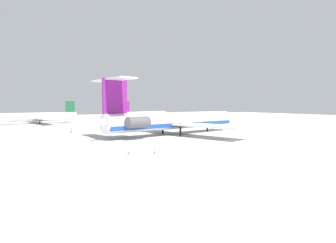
# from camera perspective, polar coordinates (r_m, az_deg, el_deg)

# --- Properties ---
(ground) EXTENTS (341.16, 341.16, 0.00)m
(ground) POSITION_cam_1_polar(r_m,az_deg,el_deg) (57.35, 5.26, -4.06)
(ground) COLOR #B7B5AD
(main_jetliner) EXTENTS (44.24, 39.52, 13.03)m
(main_jetliner) POSITION_cam_1_polar(r_m,az_deg,el_deg) (69.23, 0.70, 0.19)
(main_jetliner) COLOR white
(main_jetliner) RESTS_ON ground
(airliner_far_left) EXTENTS (30.20, 30.06, 9.05)m
(airliner_far_left) POSITION_cam_1_polar(r_m,az_deg,el_deg) (121.88, -25.12, 0.85)
(airliner_far_left) COLOR silver
(airliner_far_left) RESTS_ON ground
(airliner_mid_left) EXTENTS (28.47, 28.79, 9.07)m
(airliner_mid_left) POSITION_cam_1_polar(r_m,az_deg,el_deg) (130.24, -4.47, 1.31)
(airliner_mid_left) COLOR silver
(airliner_mid_left) RESTS_ON ground
(ground_crew_near_nose) EXTENTS (0.46, 0.29, 1.81)m
(ground_crew_near_nose) POSITION_cam_1_polar(r_m,az_deg,el_deg) (99.68, 4.84, -0.22)
(ground_crew_near_nose) COLOR black
(ground_crew_near_nose) RESTS_ON ground
(ground_crew_near_tail) EXTENTS (0.38, 0.27, 1.67)m
(ground_crew_near_tail) POSITION_cam_1_polar(r_m,az_deg,el_deg) (96.79, 0.33, -0.37)
(ground_crew_near_tail) COLOR black
(ground_crew_near_tail) RESTS_ON ground
(ground_crew_portside) EXTENTS (0.33, 0.34, 1.73)m
(ground_crew_portside) POSITION_cam_1_polar(r_m,az_deg,el_deg) (78.44, -19.19, -1.42)
(ground_crew_portside) COLOR black
(ground_crew_portside) RESTS_ON ground
(safety_cone_nose) EXTENTS (0.40, 0.40, 0.55)m
(safety_cone_nose) POSITION_cam_1_polar(r_m,az_deg,el_deg) (42.47, -8.06, -6.35)
(safety_cone_nose) COLOR #EA590F
(safety_cone_nose) RESTS_ON ground
(safety_cone_wingtip) EXTENTS (0.40, 0.40, 0.55)m
(safety_cone_wingtip) POSITION_cam_1_polar(r_m,az_deg,el_deg) (42.96, -2.78, -6.21)
(safety_cone_wingtip) COLOR #EA590F
(safety_cone_wingtip) RESTS_ON ground
(safety_cone_tail) EXTENTS (0.40, 0.40, 0.55)m
(safety_cone_tail) POSITION_cam_1_polar(r_m,az_deg,el_deg) (103.34, 3.22, -0.57)
(safety_cone_tail) COLOR #EA590F
(safety_cone_tail) RESTS_ON ground
(taxiway_centreline) EXTENTS (103.34, 20.60, 0.01)m
(taxiway_centreline) POSITION_cam_1_polar(r_m,az_deg,el_deg) (62.84, 5.26, -3.40)
(taxiway_centreline) COLOR gold
(taxiway_centreline) RESTS_ON ground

